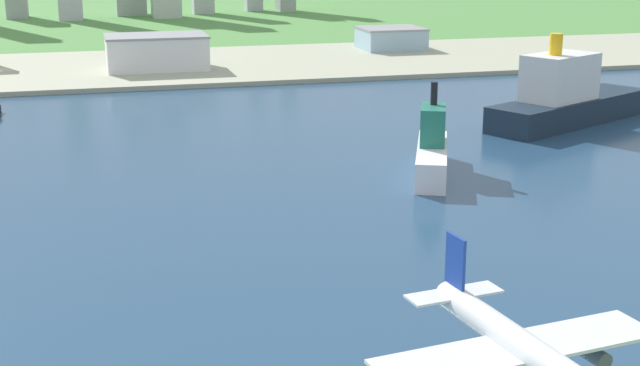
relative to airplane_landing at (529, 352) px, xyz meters
name	(u,v)px	position (x,y,z in m)	size (l,w,h in m)	color
ground_plane	(211,144)	(-8.49, 223.45, -22.15)	(2400.00, 2400.00, 0.00)	#4C8941
water_bay	(241,188)	(-8.49, 163.45, -22.08)	(840.00, 360.00, 0.15)	navy
industrial_pier	(160,67)	(-8.49, 413.45, -20.90)	(840.00, 140.00, 2.50)	#A2A78E
airplane_landing	(529,352)	(0.00, 0.00, 0.00)	(41.64, 46.11, 14.09)	silver
cargo_ship	(566,99)	(132.88, 221.66, -11.76)	(83.87, 56.28, 36.62)	#192838
ferry_boat	(432,150)	(52.99, 164.06, -14.34)	(26.73, 47.14, 28.39)	white
warehouse_main	(157,52)	(-11.30, 398.11, -10.50)	(53.75, 33.63, 18.26)	white
warehouse_annex	(391,38)	(138.31, 444.99, -12.91)	(38.34, 34.10, 13.44)	#99BCD1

